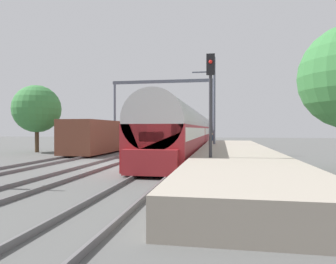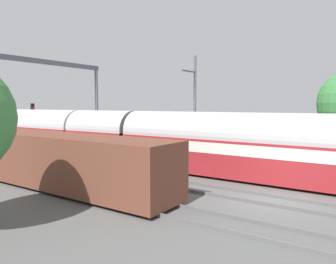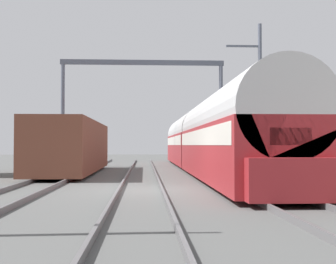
% 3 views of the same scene
% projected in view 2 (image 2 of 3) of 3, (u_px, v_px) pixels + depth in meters
% --- Properties ---
extents(ground, '(120.00, 120.00, 0.00)m').
position_uv_depth(ground, '(274.00, 202.00, 14.84)').
color(ground, '#575756').
extents(track_far_west, '(1.52, 60.00, 0.16)m').
position_uv_depth(track_far_west, '(243.00, 226.00, 11.68)').
color(track_far_west, '#5F5D5E').
rests_on(track_far_west, ground).
extents(track_west, '(1.52, 60.00, 0.16)m').
position_uv_depth(track_west, '(274.00, 200.00, 14.83)').
color(track_west, '#5F5D5E').
rests_on(track_west, ground).
extents(track_east, '(1.52, 60.00, 0.16)m').
position_uv_depth(track_east, '(295.00, 184.00, 17.99)').
color(track_east, '#5F5D5E').
rests_on(track_east, ground).
extents(platform, '(4.40, 28.00, 0.90)m').
position_uv_depth(platform, '(278.00, 163.00, 22.22)').
color(platform, '#A39989').
rests_on(platform, ground).
extents(passenger_train, '(2.93, 32.85, 3.82)m').
position_uv_depth(passenger_train, '(135.00, 138.00, 24.33)').
color(passenger_train, maroon).
rests_on(passenger_train, ground).
extents(freight_car, '(2.80, 13.00, 2.70)m').
position_uv_depth(freight_car, '(68.00, 162.00, 16.97)').
color(freight_car, brown).
rests_on(freight_car, ground).
extents(person_crossing, '(0.45, 0.34, 1.73)m').
position_uv_depth(person_crossing, '(115.00, 144.00, 28.24)').
color(person_crossing, '#292929').
rests_on(person_crossing, ground).
extents(railway_signal_far, '(0.36, 0.30, 4.58)m').
position_uv_depth(railway_signal_far, '(33.00, 119.00, 34.72)').
color(railway_signal_far, '#2D2D33').
rests_on(railway_signal_far, ground).
extents(catenary_gantry, '(12.07, 0.28, 7.86)m').
position_uv_depth(catenary_gantry, '(38.00, 89.00, 24.32)').
color(catenary_gantry, '#525867').
rests_on(catenary_gantry, ground).
extents(catenary_pole_east_mid, '(1.90, 0.20, 8.00)m').
position_uv_depth(catenary_pole_east_mid, '(195.00, 109.00, 23.95)').
color(catenary_pole_east_mid, '#525867').
rests_on(catenary_pole_east_mid, ground).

